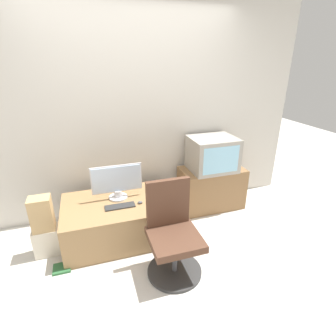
# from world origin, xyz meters

# --- Properties ---
(ground_plane) EXTENTS (12.00, 12.00, 0.00)m
(ground_plane) POSITION_xyz_m (0.00, 0.00, 0.00)
(ground_plane) COLOR beige
(wall_back) EXTENTS (4.40, 0.05, 2.60)m
(wall_back) POSITION_xyz_m (0.00, 1.32, 1.30)
(wall_back) COLOR beige
(wall_back) RESTS_ON ground_plane
(desk) EXTENTS (1.30, 0.81, 0.44)m
(desk) POSITION_xyz_m (-0.28, 0.74, 0.22)
(desk) COLOR #937047
(desk) RESTS_ON ground_plane
(side_stand) EXTENTS (0.84, 0.46, 0.56)m
(side_stand) POSITION_xyz_m (0.97, 1.02, 0.28)
(side_stand) COLOR olive
(side_stand) RESTS_ON ground_plane
(main_monitor) EXTENTS (0.56, 0.21, 0.40)m
(main_monitor) POSITION_xyz_m (-0.31, 0.83, 0.64)
(main_monitor) COLOR silver
(main_monitor) RESTS_ON desk
(keyboard) EXTENTS (0.32, 0.11, 0.01)m
(keyboard) POSITION_xyz_m (-0.32, 0.63, 0.45)
(keyboard) COLOR #2D2D2D
(keyboard) RESTS_ON desk
(mouse) EXTENTS (0.05, 0.04, 0.03)m
(mouse) POSITION_xyz_m (-0.10, 0.63, 0.46)
(mouse) COLOR #4C4C51
(mouse) RESTS_ON desk
(crt_tv) EXTENTS (0.58, 0.48, 0.43)m
(crt_tv) POSITION_xyz_m (0.94, 1.01, 0.78)
(crt_tv) COLOR gray
(crt_tv) RESTS_ON side_stand
(office_chair) EXTENTS (0.52, 0.52, 0.90)m
(office_chair) POSITION_xyz_m (0.08, 0.06, 0.37)
(office_chair) COLOR #333333
(office_chair) RESTS_ON ground_plane
(cardboard_box_lower) EXTENTS (0.26, 0.18, 0.30)m
(cardboard_box_lower) POSITION_xyz_m (-1.09, 0.67, 0.15)
(cardboard_box_lower) COLOR beige
(cardboard_box_lower) RESTS_ON ground_plane
(cardboard_box_upper) EXTENTS (0.21, 0.17, 0.36)m
(cardboard_box_upper) POSITION_xyz_m (-1.09, 0.67, 0.48)
(cardboard_box_upper) COLOR tan
(cardboard_box_upper) RESTS_ON cardboard_box_lower
(book) EXTENTS (0.17, 0.15, 0.02)m
(book) POSITION_xyz_m (-0.96, 0.37, 0.01)
(book) COLOR #2D6638
(book) RESTS_ON ground_plane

